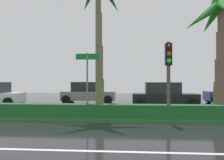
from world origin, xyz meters
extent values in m
cube|color=black|center=(0.00, 9.00, -0.05)|extent=(90.00, 42.00, 0.10)
cube|color=white|center=(0.00, 2.00, 0.00)|extent=(81.00, 0.14, 0.01)
cube|color=#2D6B33|center=(0.00, 8.00, 0.07)|extent=(85.50, 4.00, 0.15)
cube|color=#1E6028|center=(0.00, 6.60, 0.45)|extent=(76.50, 0.70, 0.60)
cylinder|color=#6C644A|center=(0.18, 8.32, 1.03)|extent=(0.46, 0.46, 1.75)
cylinder|color=#6C644A|center=(0.16, 8.25, 2.78)|extent=(0.40, 0.40, 1.75)
cylinder|color=#6C644A|center=(0.14, 8.19, 4.54)|extent=(0.35, 0.35, 1.75)
cylinder|color=brown|center=(6.23, 8.08, 0.84)|extent=(0.53, 0.53, 1.38)
cylinder|color=brown|center=(6.28, 8.11, 2.22)|extent=(0.47, 0.47, 1.38)
cylinder|color=brown|center=(6.33, 8.15, 3.59)|extent=(0.40, 0.40, 1.38)
cylinder|color=brown|center=(6.38, 8.18, 4.97)|extent=(0.34, 0.34, 1.38)
sphere|color=#216F22|center=(6.38, 8.18, 5.76)|extent=(0.90, 0.90, 0.90)
cone|color=#216F22|center=(6.20, 9.04, 5.18)|extent=(0.97, 2.14, 1.62)
cone|color=#216F22|center=(5.62, 8.67, 5.22)|extent=(2.07, 1.60, 1.56)
cone|color=#216F22|center=(5.63, 7.74, 5.17)|extent=(2.06, 1.52, 1.64)
cone|color=#216F22|center=(6.11, 7.26, 5.33)|extent=(1.14, 2.22, 1.36)
cylinder|color=#4C4C47|center=(3.46, 6.36, 1.84)|extent=(0.16, 0.16, 3.38)
cube|color=black|center=(3.46, 6.36, 2.98)|extent=(0.28, 0.32, 0.96)
sphere|color=maroon|center=(3.46, 6.19, 3.28)|extent=(0.20, 0.20, 0.20)
sphere|color=#7F600F|center=(3.46, 6.19, 2.98)|extent=(0.20, 0.20, 0.20)
sphere|color=#1EEA3F|center=(3.46, 6.19, 2.68)|extent=(0.20, 0.20, 0.20)
cylinder|color=slate|center=(-0.24, 6.93, 1.65)|extent=(0.08, 0.08, 3.00)
cube|color=#146B2D|center=(-0.24, 6.93, 2.97)|extent=(1.10, 0.03, 0.28)
cylinder|color=black|center=(-6.57, 13.20, 0.34)|extent=(0.68, 0.22, 0.68)
cylinder|color=black|center=(-6.57, 11.40, 0.34)|extent=(0.68, 0.22, 0.68)
cube|color=gray|center=(-1.59, 14.88, 0.60)|extent=(4.30, 1.76, 0.72)
cube|color=#1E2328|center=(-1.74, 14.88, 1.34)|extent=(2.30, 1.58, 0.76)
cylinder|color=black|center=(0.06, 15.78, 0.34)|extent=(0.68, 0.22, 0.68)
cylinder|color=black|center=(0.06, 13.98, 0.34)|extent=(0.68, 0.22, 0.68)
cylinder|color=black|center=(-3.24, 15.78, 0.34)|extent=(0.68, 0.22, 0.68)
cylinder|color=black|center=(-3.24, 13.98, 0.34)|extent=(0.68, 0.22, 0.68)
cube|color=black|center=(4.10, 11.98, 0.60)|extent=(4.30, 1.76, 0.72)
cube|color=#1E2328|center=(3.95, 11.98, 1.34)|extent=(2.30, 1.58, 0.76)
cylinder|color=black|center=(5.75, 12.88, 0.34)|extent=(0.68, 0.22, 0.68)
cylinder|color=black|center=(5.75, 11.08, 0.34)|extent=(0.68, 0.22, 0.68)
cylinder|color=black|center=(2.45, 12.88, 0.34)|extent=(0.68, 0.22, 0.68)
cylinder|color=black|center=(2.45, 11.08, 0.34)|extent=(0.68, 0.22, 0.68)
cylinder|color=black|center=(8.37, 16.15, 0.34)|extent=(0.68, 0.22, 0.68)
cylinder|color=black|center=(8.37, 14.35, 0.34)|extent=(0.68, 0.22, 0.68)
camera|label=1|loc=(1.80, -3.98, 1.83)|focal=37.39mm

